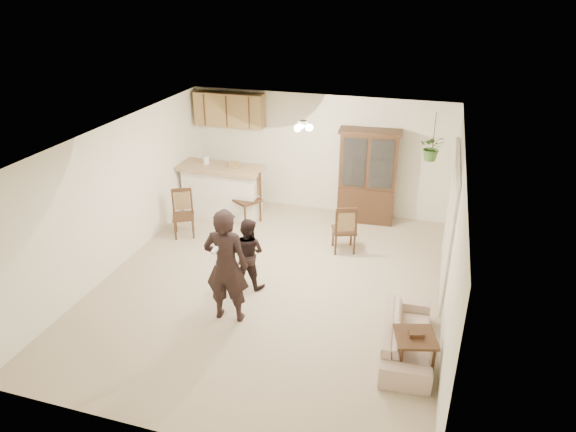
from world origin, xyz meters
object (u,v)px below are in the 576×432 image
(adult, at_px, (226,265))
(child, at_px, (248,249))
(chair_bar, at_px, (184,223))
(chair_hutch_left, at_px, (247,208))
(china_hutch, at_px, (368,177))
(chair_hutch_right, at_px, (344,237))
(side_table, at_px, (414,353))
(sofa, at_px, (407,329))

(adult, xyz_separation_m, child, (-0.03, 0.92, -0.22))
(adult, xyz_separation_m, chair_bar, (-1.88, 2.24, -0.64))
(adult, bearing_deg, chair_hutch_left, -78.60)
(china_hutch, distance_m, chair_bar, 3.79)
(chair_bar, bearing_deg, chair_hutch_right, -21.44)
(chair_hutch_right, bearing_deg, china_hutch, -117.06)
(side_table, relative_size, chair_hutch_left, 0.57)
(side_table, bearing_deg, adult, 172.05)
(china_hutch, distance_m, side_table, 4.59)
(sofa, xyz_separation_m, child, (-2.64, 0.95, 0.31))
(china_hutch, relative_size, chair_bar, 2.09)
(side_table, bearing_deg, china_hutch, 106.69)
(china_hutch, height_order, side_table, china_hutch)
(side_table, xyz_separation_m, chair_bar, (-4.60, 2.62, -0.03))
(chair_hutch_right, bearing_deg, chair_bar, -14.31)
(chair_hutch_right, bearing_deg, side_table, 97.00)
(child, bearing_deg, adult, 101.72)
(sofa, height_order, side_table, sofa)
(side_table, height_order, chair_bar, chair_bar)
(china_hutch, bearing_deg, child, -119.30)
(adult, relative_size, chair_bar, 1.94)
(sofa, relative_size, chair_hutch_left, 1.74)
(adult, relative_size, chair_hutch_left, 1.67)
(child, height_order, china_hutch, china_hutch)
(chair_bar, bearing_deg, china_hutch, 0.69)
(child, height_order, chair_hutch_left, child)
(china_hutch, relative_size, chair_hutch_left, 1.80)
(chair_hutch_left, bearing_deg, sofa, -10.26)
(sofa, distance_m, chair_hutch_left, 4.79)
(child, xyz_separation_m, chair_hutch_left, (-0.89, 2.28, -0.37))
(adult, relative_size, china_hutch, 0.93)
(child, bearing_deg, side_table, 164.34)
(child, height_order, chair_bar, child)
(side_table, xyz_separation_m, chair_hutch_left, (-3.65, 3.58, 0.02))
(adult, xyz_separation_m, chair_hutch_right, (1.24, 2.54, -0.63))
(side_table, relative_size, chair_bar, 0.67)
(chair_hutch_right, bearing_deg, child, 32.02)
(child, relative_size, china_hutch, 0.70)
(chair_bar, xyz_separation_m, chair_hutch_right, (3.12, 0.31, 0.00))
(side_table, bearing_deg, sofa, 108.11)
(child, xyz_separation_m, chair_bar, (-1.85, 1.32, -0.41))
(sofa, distance_m, chair_hutch_right, 2.91)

